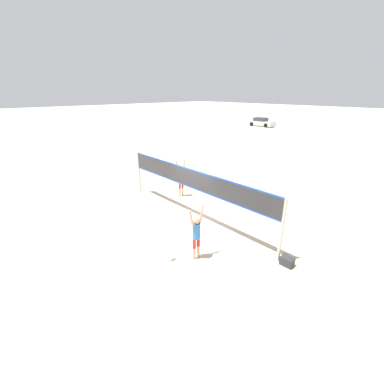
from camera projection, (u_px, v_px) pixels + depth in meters
name	position (u px, v px, depth m)	size (l,w,h in m)	color
ground_plane	(192.00, 218.00, 12.12)	(200.00, 200.00, 0.00)	beige
volleyball_net	(192.00, 183.00, 11.47)	(9.04, 0.12, 2.40)	beige
player_spiker	(196.00, 232.00, 8.88)	(0.28, 0.68, 1.97)	tan
player_blocker	(181.00, 177.00, 14.25)	(0.28, 0.70, 2.11)	tan
volleyball	(172.00, 257.00, 9.11)	(0.22, 0.22, 0.22)	white
gear_bag	(287.00, 261.00, 8.79)	(0.43, 0.31, 0.31)	#2D2D33
parked_car_mid	(261.00, 122.00, 42.93)	(4.42, 1.94, 1.41)	#B7B7BC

